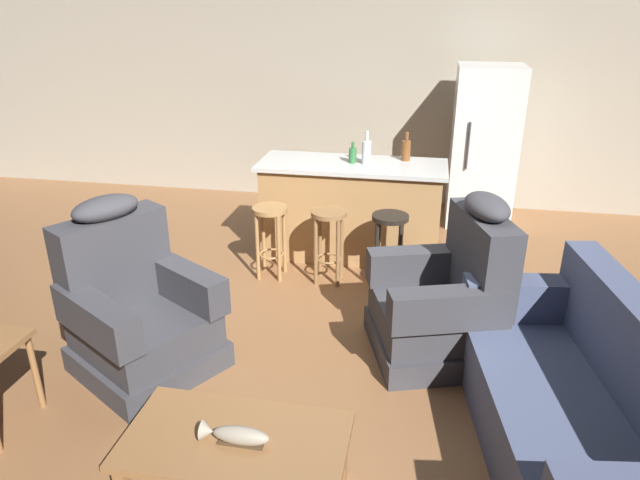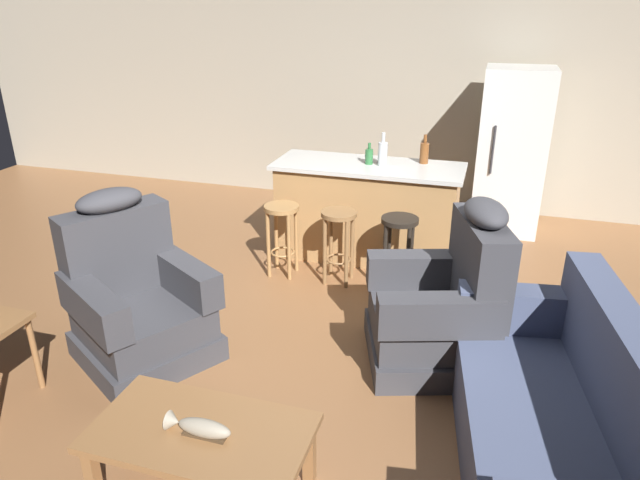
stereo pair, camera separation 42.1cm
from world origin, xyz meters
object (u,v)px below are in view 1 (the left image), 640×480
object	(u,v)px
bar_stool_right	(389,237)
bar_stool_left	(270,229)
bar_stool_middle	(329,233)
recliner_near_island	(446,300)
refrigerator	(484,147)
fish_figurine	(235,435)
couch	(581,410)
recliner_near_lamp	(137,311)
kitchen_island	(351,210)
bottle_wine_dark	(406,150)
coffee_table	(236,446)
bottle_short_amber	(366,152)
bottle_tall_green	(353,155)

from	to	relation	value
bar_stool_right	bar_stool_left	bearing A→B (deg)	180.00
bar_stool_left	bar_stool_middle	distance (m)	0.54
recliner_near_island	refrigerator	xyz separation A→B (m)	(0.40, 2.80, 0.46)
fish_figurine	bar_stool_left	size ratio (longest dim) A/B	0.50
couch	refrigerator	bearing A→B (deg)	-93.98
bar_stool_left	refrigerator	distance (m)	2.71
recliner_near_lamp	refrigerator	distance (m)	4.20
recliner_near_island	kitchen_island	distance (m)	1.84
bar_stool_middle	refrigerator	size ratio (longest dim) A/B	0.39
recliner_near_lamp	recliner_near_island	distance (m)	2.16
recliner_near_island	bar_stool_right	size ratio (longest dim) A/B	1.76
kitchen_island	bottle_wine_dark	bearing A→B (deg)	21.45
kitchen_island	bar_stool_left	bearing A→B (deg)	-136.04
coffee_table	kitchen_island	xyz separation A→B (m)	(0.13, 3.19, 0.11)
recliner_near_lamp	recliner_near_island	size ratio (longest dim) A/B	1.00
couch	bottle_wine_dark	distance (m)	3.06
bar_stool_left	bar_stool_middle	size ratio (longest dim) A/B	1.00
kitchen_island	bar_stool_right	xyz separation A→B (m)	(0.42, -0.63, -0.01)
coffee_table	fish_figurine	xyz separation A→B (m)	(0.01, -0.03, 0.10)
recliner_near_island	bottle_short_amber	xyz separation A→B (m)	(-0.77, 1.60, 0.65)
bar_stool_middle	refrigerator	distance (m)	2.35
bar_stool_left	bar_stool_right	xyz separation A→B (m)	(1.08, 0.00, 0.00)
bar_stool_right	fish_figurine	bearing A→B (deg)	-101.78
bar_stool_middle	bar_stool_right	xyz separation A→B (m)	(0.54, 0.00, 0.00)
refrigerator	bottle_short_amber	world-z (taller)	refrigerator
fish_figurine	bar_stool_right	distance (m)	2.65
bar_stool_right	bottle_wine_dark	distance (m)	1.01
fish_figurine	bar_stool_left	xyz separation A→B (m)	(-0.54, 2.60, 0.01)
bar_stool_right	bottle_wine_dark	xyz separation A→B (m)	(0.07, 0.82, 0.58)
recliner_near_island	bar_stool_left	xyz separation A→B (m)	(-1.56, 0.97, 0.05)
recliner_near_lamp	bar_stool_middle	size ratio (longest dim) A/B	1.76
recliner_near_island	fish_figurine	bearing A→B (deg)	39.89
couch	bottle_short_amber	distance (m)	3.04
coffee_table	couch	world-z (taller)	couch
coffee_table	recliner_near_lamp	distance (m)	1.48
refrigerator	couch	bearing A→B (deg)	-85.34
couch	bottle_short_amber	xyz separation A→B (m)	(-1.48, 2.55, 0.73)
refrigerator	bottle_wine_dark	distance (m)	1.31
recliner_near_lamp	bottle_wine_dark	bearing A→B (deg)	85.48
bar_stool_middle	bottle_tall_green	bearing A→B (deg)	79.46
refrigerator	bar_stool_middle	bearing A→B (deg)	-127.87
bar_stool_left	couch	bearing A→B (deg)	-40.41
fish_figurine	bar_stool_middle	world-z (taller)	bar_stool_middle
bar_stool_left	bottle_tall_green	size ratio (longest dim) A/B	3.35
bottle_wine_dark	recliner_near_island	bearing A→B (deg)	-77.14
bar_stool_left	bottle_short_amber	world-z (taller)	bottle_short_amber
bar_stool_middle	bottle_short_amber	size ratio (longest dim) A/B	2.17
coffee_table	bar_stool_left	bearing A→B (deg)	101.62
recliner_near_lamp	bar_stool_right	size ratio (longest dim) A/B	1.76
coffee_table	bar_stool_left	world-z (taller)	bar_stool_left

